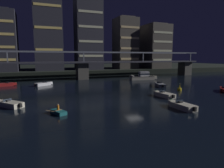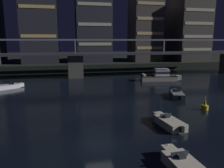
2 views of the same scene
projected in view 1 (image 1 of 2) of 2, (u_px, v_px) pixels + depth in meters
name	position (u px, v px, depth m)	size (l,w,h in m)	color
ground_plane	(135.00, 104.00, 31.87)	(400.00, 400.00, 0.00)	black
far_riverbank	(63.00, 68.00, 111.08)	(240.00, 80.00, 2.20)	black
river_bridge	(82.00, 66.00, 66.37)	(94.52, 6.40, 9.38)	#4C4944
tower_west_tall	(47.00, 18.00, 76.70)	(10.69, 9.57, 41.33)	#282833
tower_central	(88.00, 35.00, 82.76)	(10.92, 8.63, 29.73)	#282833
tower_east_tall	(125.00, 43.00, 89.95)	(9.53, 9.72, 23.40)	#423D38
tower_east_low	(154.00, 47.00, 94.82)	(10.85, 14.07, 21.00)	#423D38
cabin_cruiser_near_left	(143.00, 77.00, 65.17)	(9.34, 3.84, 2.79)	beige
speedboat_near_center	(164.00, 95.00, 37.23)	(2.17, 5.23, 1.16)	beige
speedboat_near_right	(10.00, 104.00, 29.75)	(4.18, 4.56, 1.16)	beige
speedboat_mid_left	(160.00, 85.00, 50.31)	(2.96, 5.13, 1.16)	gray
speedboat_mid_center	(6.00, 85.00, 50.90)	(5.23, 2.34, 1.16)	maroon
speedboat_mid_right	(182.00, 106.00, 28.71)	(1.92, 5.21, 1.16)	beige
speedboat_far_left	(43.00, 84.00, 51.94)	(4.84, 3.67, 1.16)	silver
channel_buoy	(179.00, 89.00, 43.84)	(0.90, 0.90, 1.76)	yellow
dinghy_with_paddler	(58.00, 112.00, 26.10)	(2.69, 2.82, 1.36)	#196066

